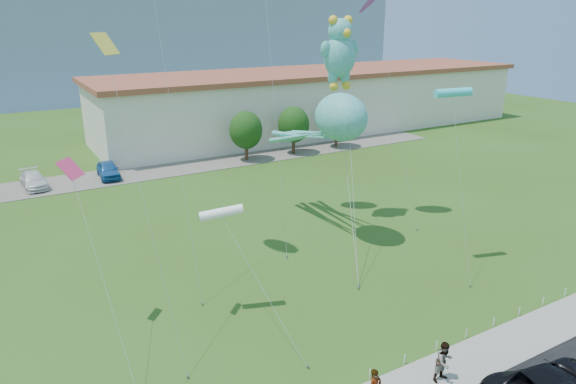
# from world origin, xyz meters

# --- Properties ---
(ground) EXTENTS (160.00, 160.00, 0.00)m
(ground) POSITION_xyz_m (0.00, 0.00, 0.00)
(ground) COLOR #2F4B15
(ground) RESTS_ON ground
(parking_strip) EXTENTS (70.00, 6.00, 0.06)m
(parking_strip) POSITION_xyz_m (0.00, 35.00, 0.03)
(parking_strip) COLOR #59544C
(parking_strip) RESTS_ON ground
(hill_ridge) EXTENTS (160.00, 50.00, 25.00)m
(hill_ridge) POSITION_xyz_m (0.00, 120.00, 12.50)
(hill_ridge) COLOR #748EA0
(hill_ridge) RESTS_ON ground
(warehouse) EXTENTS (61.00, 15.00, 8.20)m
(warehouse) POSITION_xyz_m (26.00, 44.00, 4.12)
(warehouse) COLOR beige
(warehouse) RESTS_ON ground
(rope_fence) EXTENTS (26.05, 0.05, 0.50)m
(rope_fence) POSITION_xyz_m (0.00, -1.30, 0.25)
(rope_fence) COLOR white
(rope_fence) RESTS_ON ground
(tree_near) EXTENTS (3.60, 3.60, 5.47)m
(tree_near) POSITION_xyz_m (10.00, 34.00, 3.39)
(tree_near) COLOR #3F2B19
(tree_near) RESTS_ON ground
(tree_mid) EXTENTS (3.60, 3.60, 5.47)m
(tree_mid) POSITION_xyz_m (16.00, 34.00, 3.39)
(tree_mid) COLOR #3F2B19
(tree_mid) RESTS_ON ground
(tree_far) EXTENTS (3.60, 3.60, 5.47)m
(tree_far) POSITION_xyz_m (22.00, 34.00, 3.39)
(tree_far) COLOR #3F2B19
(tree_far) RESTS_ON ground
(pedestrian_right) EXTENTS (0.92, 0.72, 1.86)m
(pedestrian_right) POSITION_xyz_m (1.61, -3.03, 1.03)
(pedestrian_right) COLOR gray
(pedestrian_right) RESTS_ON sidewalk
(parked_car_white) EXTENTS (2.34, 4.93, 1.39)m
(parked_car_white) POSITION_xyz_m (-11.17, 35.21, 0.75)
(parked_car_white) COLOR silver
(parked_car_white) RESTS_ON parking_strip
(parked_car_blue) EXTENTS (2.08, 4.67, 1.56)m
(parked_car_blue) POSITION_xyz_m (-4.56, 34.92, 0.84)
(parked_car_blue) COLOR #1B5599
(parked_car_blue) RESTS_ON parking_strip
(octopus_kite) EXTENTS (4.50, 13.81, 10.37)m
(octopus_kite) POSITION_xyz_m (6.22, 12.79, 8.03)
(octopus_kite) COLOR teal
(octopus_kite) RESTS_ON ground
(teddy_bear_kite) EXTENTS (6.61, 10.64, 15.11)m
(teddy_bear_kite) POSITION_xyz_m (8.50, 14.98, 12.71)
(teddy_bear_kite) COLOR teal
(teddy_bear_kite) RESTS_ON ground
(small_kite_white) EXTENTS (1.56, 7.47, 6.09)m
(small_kite_white) POSITION_xyz_m (-4.24, 6.88, 5.62)
(small_kite_white) COLOR white
(small_kite_white) RESTS_ON ground
(small_kite_purple) EXTENTS (2.57, 4.88, 17.10)m
(small_kite_purple) POSITION_xyz_m (10.77, 13.97, 16.05)
(small_kite_purple) COLOR purple
(small_kite_purple) RESTS_ON ground
(small_kite_pink) EXTENTS (1.29, 8.16, 8.76)m
(small_kite_pink) POSITION_xyz_m (-10.65, 8.42, 7.44)
(small_kite_pink) COLOR #DF3163
(small_kite_pink) RESTS_ON ground
(small_kite_yellow) EXTENTS (1.56, 6.10, 14.34)m
(small_kite_yellow) POSITION_xyz_m (-8.65, 7.39, 12.16)
(small_kite_yellow) COLOR yellow
(small_kite_yellow) RESTS_ON ground
(small_kite_cyan) EXTENTS (0.89, 4.52, 11.31)m
(small_kite_cyan) POSITION_xyz_m (9.75, 5.40, 10.78)
(small_kite_cyan) COLOR #30CEDC
(small_kite_cyan) RESTS_ON ground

